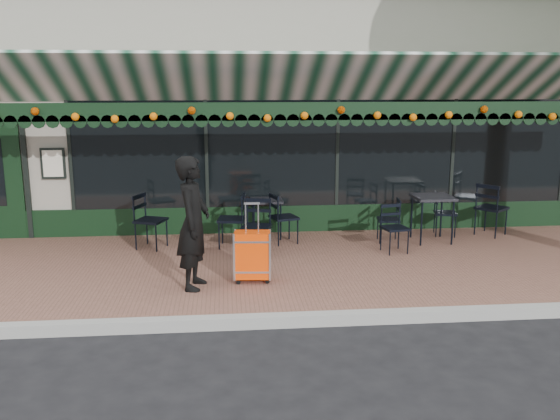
{
  "coord_description": "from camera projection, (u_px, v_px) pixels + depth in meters",
  "views": [
    {
      "loc": [
        -0.67,
        -6.79,
        2.9
      ],
      "look_at": [
        0.12,
        1.6,
        1.08
      ],
      "focal_mm": 38.0,
      "sensor_mm": 36.0,
      "label": 1
    }
  ],
  "objects": [
    {
      "name": "ground",
      "position": [
        283.0,
        324.0,
        7.28
      ],
      "size": [
        80.0,
        80.0,
        0.0
      ],
      "primitive_type": "plane",
      "color": "black",
      "rests_on": "ground"
    },
    {
      "name": "sidewalk",
      "position": [
        270.0,
        268.0,
        9.21
      ],
      "size": [
        18.0,
        4.0,
        0.15
      ],
      "primitive_type": "cube",
      "color": "brown",
      "rests_on": "ground"
    },
    {
      "name": "curb",
      "position": [
        283.0,
        320.0,
        7.18
      ],
      "size": [
        18.0,
        0.16,
        0.15
      ],
      "primitive_type": "cube",
      "color": "#9E9E99",
      "rests_on": "ground"
    },
    {
      "name": "restaurant_building",
      "position": [
        252.0,
        109.0,
        14.42
      ],
      "size": [
        12.0,
        9.6,
        4.5
      ],
      "color": "gray",
      "rests_on": "ground"
    },
    {
      "name": "woman",
      "position": [
        193.0,
        223.0,
        7.95
      ],
      "size": [
        0.55,
        0.73,
        1.81
      ],
      "primitive_type": "imported",
      "rotation": [
        0.0,
        0.0,
        1.39
      ],
      "color": "black",
      "rests_on": "sidewalk"
    },
    {
      "name": "suitcase",
      "position": [
        252.0,
        256.0,
        8.28
      ],
      "size": [
        0.51,
        0.32,
        1.13
      ],
      "rotation": [
        0.0,
        0.0,
        -0.09
      ],
      "color": "#FF4408",
      "rests_on": "sidewalk"
    },
    {
      "name": "cafe_table_a",
      "position": [
        433.0,
        200.0,
        10.34
      ],
      "size": [
        0.66,
        0.66,
        0.82
      ],
      "color": "black",
      "rests_on": "sidewalk"
    },
    {
      "name": "cafe_table_b",
      "position": [
        266.0,
        203.0,
        10.64
      ],
      "size": [
        0.57,
        0.57,
        0.7
      ],
      "color": "black",
      "rests_on": "sidewalk"
    },
    {
      "name": "chair_a_left",
      "position": [
        388.0,
        220.0,
        10.38
      ],
      "size": [
        0.43,
        0.43,
        0.78
      ],
      "primitive_type": null,
      "rotation": [
        0.0,
        0.0,
        -1.69
      ],
      "color": "black",
      "rests_on": "sidewalk"
    },
    {
      "name": "chair_a_right",
      "position": [
        445.0,
        214.0,
        10.82
      ],
      "size": [
        0.49,
        0.49,
        0.81
      ],
      "primitive_type": null,
      "rotation": [
        0.0,
        0.0,
        1.33
      ],
      "color": "black",
      "rests_on": "sidewalk"
    },
    {
      "name": "chair_a_front",
      "position": [
        395.0,
        229.0,
        9.73
      ],
      "size": [
        0.47,
        0.47,
        0.8
      ],
      "primitive_type": null,
      "rotation": [
        0.0,
        0.0,
        0.2
      ],
      "color": "black",
      "rests_on": "sidewalk"
    },
    {
      "name": "chair_a_extra",
      "position": [
        492.0,
        209.0,
        10.83
      ],
      "size": [
        0.69,
        0.69,
        0.98
      ],
      "primitive_type": null,
      "rotation": [
        0.0,
        0.0,
        2.26
      ],
      "color": "black",
      "rests_on": "sidewalk"
    },
    {
      "name": "chair_b_left",
      "position": [
        232.0,
        220.0,
        10.04
      ],
      "size": [
        0.53,
        0.53,
        0.93
      ],
      "primitive_type": null,
      "rotation": [
        0.0,
        0.0,
        -1.71
      ],
      "color": "black",
      "rests_on": "sidewalk"
    },
    {
      "name": "chair_b_right",
      "position": [
        284.0,
        218.0,
        10.3
      ],
      "size": [
        0.56,
        0.56,
        0.89
      ],
      "primitive_type": null,
      "rotation": [
        0.0,
        0.0,
        1.88
      ],
      "color": "black",
      "rests_on": "sidewalk"
    },
    {
      "name": "chair_b_front",
      "position": [
        256.0,
        228.0,
        9.52
      ],
      "size": [
        0.56,
        0.56,
        0.93
      ],
      "primitive_type": null,
      "rotation": [
        0.0,
        0.0,
        -0.25
      ],
      "color": "black",
      "rests_on": "sidewalk"
    },
    {
      "name": "chair_solo",
      "position": [
        151.0,
        221.0,
        9.97
      ],
      "size": [
        0.61,
        0.61,
        0.93
      ],
      "primitive_type": null,
      "rotation": [
        0.0,
        0.0,
        1.19
      ],
      "color": "black",
      "rests_on": "sidewalk"
    }
  ]
}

